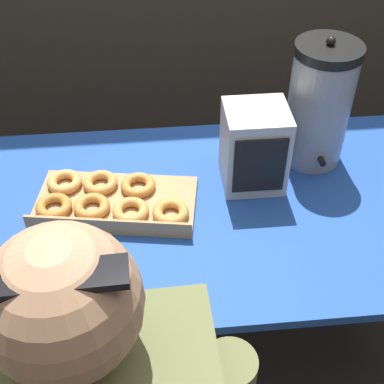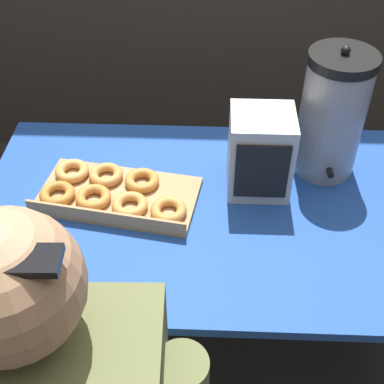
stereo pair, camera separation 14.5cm
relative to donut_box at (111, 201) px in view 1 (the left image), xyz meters
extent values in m
plane|color=#2D2B28|center=(0.31, -0.03, -0.74)|extent=(12.00, 12.00, 0.00)
cube|color=#1E479E|center=(0.31, -0.03, -0.03)|extent=(1.38, 0.79, 0.03)
cylinder|color=#ADADB2|center=(-0.33, 0.32, -0.39)|extent=(0.03, 0.03, 0.69)
cylinder|color=#ADADB2|center=(0.96, 0.32, -0.39)|extent=(0.03, 0.03, 0.69)
cube|color=tan|center=(0.01, 0.01, -0.01)|extent=(0.48, 0.30, 0.02)
cube|color=tan|center=(-0.01, -0.11, 0.01)|extent=(0.44, 0.08, 0.04)
torus|color=#B8762E|center=(-0.15, -0.02, 0.01)|extent=(0.13, 0.13, 0.03)
torus|color=#BF7C35|center=(-0.05, -0.03, 0.01)|extent=(0.13, 0.13, 0.03)
torus|color=#CC8A43|center=(0.05, -0.06, 0.01)|extent=(0.14, 0.14, 0.03)
torus|color=#C6833C|center=(0.16, -0.07, 0.01)|extent=(0.14, 0.14, 0.03)
torus|color=#D5934B|center=(-0.13, 0.08, 0.01)|extent=(0.14, 0.14, 0.03)
torus|color=#CC8942|center=(-0.03, 0.07, 0.01)|extent=(0.11, 0.11, 0.03)
torus|color=#C17F37|center=(0.08, 0.05, 0.01)|extent=(0.11, 0.11, 0.03)
cylinder|color=#939399|center=(0.61, 0.17, 0.15)|extent=(0.18, 0.18, 0.35)
cylinder|color=black|center=(0.61, 0.17, 0.34)|extent=(0.19, 0.19, 0.03)
sphere|color=black|center=(0.61, 0.17, 0.37)|extent=(0.03, 0.03, 0.03)
cylinder|color=black|center=(0.61, 0.07, 0.04)|extent=(0.02, 0.05, 0.02)
cube|color=silver|center=(0.41, 0.07, 0.10)|extent=(0.17, 0.16, 0.24)
cube|color=black|center=(0.41, -0.01, 0.10)|extent=(0.14, 0.01, 0.18)
sphere|color=tan|center=(-0.01, -0.65, 0.41)|extent=(0.23, 0.23, 0.23)
cube|color=black|center=(-0.01, -0.67, 0.50)|extent=(0.20, 0.06, 0.01)
camera|label=1|loc=(0.12, -1.10, 1.02)|focal=50.00mm
camera|label=2|loc=(0.27, -1.10, 1.02)|focal=50.00mm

